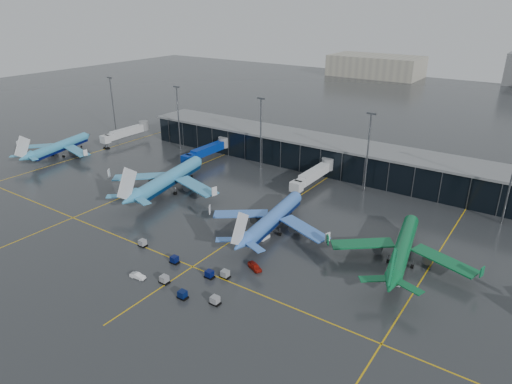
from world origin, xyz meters
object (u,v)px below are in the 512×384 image
Objects in this scene: airliner_klm_west at (59,141)px; mobile_airstair at (263,236)px; airliner_aer_lingus at (404,239)px; airliner_klm_near at (274,209)px; service_van_red at (255,266)px; service_van_white at (138,276)px; airliner_arkefly at (169,170)px; baggage_carts at (186,274)px.

airliner_klm_west is 103.94m from mobile_airstair.
airliner_klm_near is at bearing 176.43° from airliner_aer_lingus.
service_van_red is 1.17× the size of service_van_white.
airliner_klm_west is 0.99× the size of airliner_aer_lingus.
mobile_airstair is (103.20, -11.24, -5.21)m from airliner_klm_west.
airliner_aer_lingus is (136.15, -2.13, 0.08)m from airliner_klm_west.
airliner_aer_lingus reaches higher than service_van_red.
airliner_arkefly is at bearing -15.79° from airliner_klm_west.
airliner_klm_west is at bearing 56.93° from service_van_white.
airliner_arkefly is 13.23× the size of mobile_airstair.
airliner_aer_lingus reaches higher than service_van_white.
airliner_klm_near is 38.66m from service_van_white.
mobile_airstair reaches higher than baggage_carts.
airliner_arkefly reaches higher than mobile_airstair.
baggage_carts is 9.28× the size of mobile_airstair.
baggage_carts is (99.16, -35.66, -5.22)m from airliner_klm_west.
mobile_airstair is at bearing -174.61° from airliner_aer_lingus.
baggage_carts is at bearing -61.06° from service_van_white.
airliner_klm_west is 0.98× the size of airliner_klm_near.
mobile_airstair is 14.74m from service_van_red.
service_van_white is at bearing -65.39° from airliner_arkefly.
mobile_airstair reaches higher than service_van_white.
airliner_klm_west is 61.17m from airliner_arkefly.
airliner_aer_lingus is at bearing 42.18° from baggage_carts.
baggage_carts is at bearing 162.13° from service_van_red.
service_van_red is at bearing -59.07° from mobile_airstair.
airliner_klm_west is at bearing 103.01° from service_van_red.
service_van_red reaches higher than service_van_white.
airliner_klm_west is at bearing 160.22° from baggage_carts.
airliner_klm_west is 10.42× the size of service_van_white.
airliner_arkefly is 12.21× the size of service_van_white.
airliner_klm_west is 0.85× the size of airliner_arkefly.
airliner_arkefly is 1.43× the size of baggage_carts.
airliner_aer_lingus is 34.95m from service_van_red.
airliner_klm_west is 11.29× the size of mobile_airstair.
airliner_arkefly is at bearing 171.75° from mobile_airstair.
airliner_arkefly is 54.03m from service_van_red.
service_van_white is at bearing -142.93° from baggage_carts.
airliner_klm_near reaches higher than airliner_klm_west.
airliner_arkefly is at bearing 28.00° from service_van_white.
service_van_white is (29.47, -40.36, -6.39)m from airliner_arkefly.
airliner_arkefly reaches higher than airliner_klm_west.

